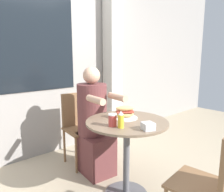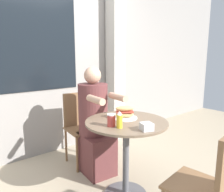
{
  "view_description": "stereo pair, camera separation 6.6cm",
  "coord_description": "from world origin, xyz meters",
  "px_view_note": "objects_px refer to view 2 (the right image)",
  "views": [
    {
      "loc": [
        -1.35,
        -1.35,
        1.32
      ],
      "look_at": [
        0.0,
        0.21,
        0.94
      ],
      "focal_mm": 35.0,
      "sensor_mm": 36.0,
      "label": 1
    },
    {
      "loc": [
        -1.3,
        -1.39,
        1.32
      ],
      "look_at": [
        0.0,
        0.21,
        0.94
      ],
      "focal_mm": 35.0,
      "sensor_mm": 36.0,
      "label": 2
    }
  ],
  "objects_px": {
    "drink_cup": "(111,120)",
    "condiment_bottle": "(119,120)",
    "sandwich_on_plate": "(125,113)",
    "diner_chair": "(80,121)",
    "cafe_table": "(126,141)",
    "empty_chair_across": "(212,181)",
    "seated_diner": "(95,128)"
  },
  "relations": [
    {
      "from": "empty_chair_across",
      "to": "drink_cup",
      "type": "distance_m",
      "value": 0.84
    },
    {
      "from": "sandwich_on_plate",
      "to": "empty_chair_across",
      "type": "bearing_deg",
      "value": -91.47
    },
    {
      "from": "cafe_table",
      "to": "seated_diner",
      "type": "height_order",
      "value": "seated_diner"
    },
    {
      "from": "cafe_table",
      "to": "condiment_bottle",
      "type": "xyz_separation_m",
      "value": [
        -0.18,
        -0.11,
        0.27
      ]
    },
    {
      "from": "diner_chair",
      "to": "drink_cup",
      "type": "distance_m",
      "value": 1.0
    },
    {
      "from": "condiment_bottle",
      "to": "sandwich_on_plate",
      "type": "bearing_deg",
      "value": 38.99
    },
    {
      "from": "seated_diner",
      "to": "sandwich_on_plate",
      "type": "relative_size",
      "value": 5.07
    },
    {
      "from": "condiment_bottle",
      "to": "drink_cup",
      "type": "bearing_deg",
      "value": 108.18
    },
    {
      "from": "condiment_bottle",
      "to": "diner_chair",
      "type": "bearing_deg",
      "value": 77.48
    },
    {
      "from": "diner_chair",
      "to": "sandwich_on_plate",
      "type": "relative_size",
      "value": 3.64
    },
    {
      "from": "seated_diner",
      "to": "empty_chair_across",
      "type": "distance_m",
      "value": 1.35
    },
    {
      "from": "empty_chair_across",
      "to": "drink_cup",
      "type": "relative_size",
      "value": 8.21
    },
    {
      "from": "seated_diner",
      "to": "empty_chair_across",
      "type": "relative_size",
      "value": 1.39
    },
    {
      "from": "seated_diner",
      "to": "drink_cup",
      "type": "distance_m",
      "value": 0.69
    },
    {
      "from": "sandwich_on_plate",
      "to": "drink_cup",
      "type": "xyz_separation_m",
      "value": [
        -0.25,
        -0.11,
        0.0
      ]
    },
    {
      "from": "cafe_table",
      "to": "empty_chair_across",
      "type": "height_order",
      "value": "empty_chair_across"
    },
    {
      "from": "cafe_table",
      "to": "seated_diner",
      "type": "xyz_separation_m",
      "value": [
        0.03,
        0.56,
        -0.02
      ]
    },
    {
      "from": "empty_chair_across",
      "to": "sandwich_on_plate",
      "type": "relative_size",
      "value": 3.64
    },
    {
      "from": "drink_cup",
      "to": "sandwich_on_plate",
      "type": "bearing_deg",
      "value": 23.09
    },
    {
      "from": "sandwich_on_plate",
      "to": "cafe_table",
      "type": "bearing_deg",
      "value": -121.81
    },
    {
      "from": "drink_cup",
      "to": "condiment_bottle",
      "type": "xyz_separation_m",
      "value": [
        0.02,
        -0.07,
        0.02
      ]
    },
    {
      "from": "diner_chair",
      "to": "empty_chair_across",
      "type": "bearing_deg",
      "value": 94.78
    },
    {
      "from": "cafe_table",
      "to": "empty_chair_across",
      "type": "xyz_separation_m",
      "value": [
        0.02,
        -0.8,
        -0.03
      ]
    },
    {
      "from": "cafe_table",
      "to": "condiment_bottle",
      "type": "height_order",
      "value": "condiment_bottle"
    },
    {
      "from": "diner_chair",
      "to": "drink_cup",
      "type": "xyz_separation_m",
      "value": [
        -0.25,
        -0.93,
        0.28
      ]
    },
    {
      "from": "cafe_table",
      "to": "diner_chair",
      "type": "relative_size",
      "value": 0.86
    },
    {
      "from": "drink_cup",
      "to": "seated_diner",
      "type": "bearing_deg",
      "value": 68.1
    },
    {
      "from": "condiment_bottle",
      "to": "empty_chair_across",
      "type": "bearing_deg",
      "value": -73.85
    },
    {
      "from": "cafe_table",
      "to": "seated_diner",
      "type": "distance_m",
      "value": 0.56
    },
    {
      "from": "drink_cup",
      "to": "condiment_bottle",
      "type": "height_order",
      "value": "condiment_bottle"
    },
    {
      "from": "empty_chair_across",
      "to": "cafe_table",
      "type": "bearing_deg",
      "value": 84.46
    },
    {
      "from": "cafe_table",
      "to": "diner_chair",
      "type": "xyz_separation_m",
      "value": [
        0.05,
        0.9,
        -0.03
      ]
    }
  ]
}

